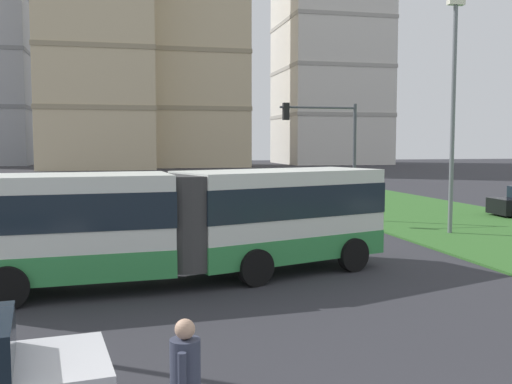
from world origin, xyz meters
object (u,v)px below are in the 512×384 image
Objects in this scene: streetlight_median at (453,108)px; apartment_tower_centre at (187,32)px; articulated_bus at (189,221)px; traffic_light_far_right at (330,140)px; pedestrian_crossing at (185,381)px; apartment_tower_eastcentre at (330,26)px.

streetlight_median is 81.71m from apartment_tower_centre.
streetlight_median is at bearing 26.72° from articulated_bus.
traffic_light_far_right is 0.12× the size of apartment_tower_centre.
articulated_bus is 6.84× the size of pedestrian_crossing.
streetlight_median is at bearing -106.77° from apartment_tower_eastcentre.
articulated_bus is at bearing -153.28° from streetlight_median.
apartment_tower_eastcentre is at bearing 14.40° from apartment_tower_centre.
apartment_tower_eastcentre is (38.84, 102.22, 25.40)m from pedestrian_crossing.
pedestrian_crossing is at bearing -110.80° from apartment_tower_eastcentre.
pedestrian_crossing is (-1.08, -9.36, -0.65)m from articulated_bus.
apartment_tower_eastcentre is (37.76, 92.86, 24.75)m from articulated_bus.
streetlight_median is at bearing -88.46° from apartment_tower_centre.
streetlight_median reaches higher than traffic_light_far_right.
apartment_tower_centre is 0.86× the size of apartment_tower_eastcentre.
traffic_light_far_right is at bearing 65.70° from pedestrian_crossing.
streetlight_median is at bearing 50.27° from pedestrian_crossing.
apartment_tower_eastcentre is at bearing 69.20° from pedestrian_crossing.
traffic_light_far_right is 6.15m from streetlight_median.
streetlight_median is 0.21× the size of apartment_tower_centre.
articulated_bus is 9.45m from pedestrian_crossing.
articulated_bus is 13.39m from streetlight_median.
apartment_tower_eastcentre reaches higher than articulated_bus.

